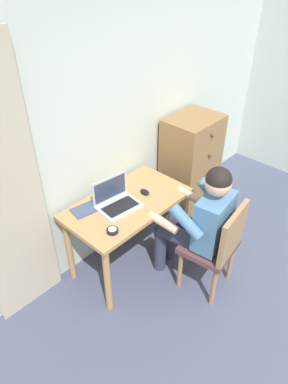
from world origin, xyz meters
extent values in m
cube|color=silver|center=(0.00, 2.20, 1.25)|extent=(4.80, 0.05, 2.50)
cube|color=#BCAD99|center=(-1.25, 2.13, 1.07)|extent=(0.56, 0.03, 2.15)
cube|color=tan|center=(-0.38, 1.83, 0.70)|extent=(1.08, 0.61, 0.03)
cylinder|color=tan|center=(-0.86, 1.58, 0.34)|extent=(0.06, 0.06, 0.69)
cylinder|color=tan|center=(0.10, 1.58, 0.34)|extent=(0.06, 0.06, 0.69)
cylinder|color=tan|center=(-0.86, 2.07, 0.34)|extent=(0.06, 0.06, 0.69)
cylinder|color=tan|center=(0.10, 2.07, 0.34)|extent=(0.06, 0.06, 0.69)
cube|color=olive|center=(0.66, 1.93, 0.56)|extent=(0.56, 0.42, 1.12)
sphere|color=brown|center=(0.66, 1.70, 0.11)|extent=(0.04, 0.04, 0.04)
sphere|color=brown|center=(0.66, 1.70, 0.34)|extent=(0.04, 0.04, 0.04)
sphere|color=brown|center=(0.66, 1.70, 0.56)|extent=(0.04, 0.04, 0.04)
sphere|color=brown|center=(0.66, 1.70, 0.78)|extent=(0.04, 0.04, 0.04)
sphere|color=brown|center=(0.66, 1.70, 1.01)|extent=(0.04, 0.04, 0.04)
cube|color=brown|center=(-0.10, 1.16, 0.44)|extent=(0.47, 0.45, 0.05)
cube|color=#9E754C|center=(-0.07, 0.98, 0.68)|extent=(0.42, 0.09, 0.42)
cylinder|color=#9E754C|center=(0.05, 1.34, 0.21)|extent=(0.04, 0.04, 0.42)
cylinder|color=#9E754C|center=(-0.28, 1.30, 0.21)|extent=(0.04, 0.04, 0.42)
cylinder|color=#9E754C|center=(0.09, 1.03, 0.21)|extent=(0.04, 0.04, 0.42)
cylinder|color=#9E754C|center=(-0.24, 0.98, 0.21)|extent=(0.04, 0.04, 0.42)
cylinder|color=#33384C|center=(-0.03, 1.39, 0.49)|extent=(0.19, 0.41, 0.14)
cylinder|color=#33384C|center=(-0.21, 1.37, 0.49)|extent=(0.19, 0.41, 0.14)
cylinder|color=#33384C|center=(-0.06, 1.59, 0.24)|extent=(0.11, 0.11, 0.49)
cylinder|color=#33384C|center=(-0.24, 1.57, 0.24)|extent=(0.11, 0.11, 0.49)
cube|color=teal|center=(-0.09, 1.15, 0.72)|extent=(0.38, 0.24, 0.46)
cylinder|color=teal|center=(0.11, 1.31, 0.80)|extent=(0.13, 0.31, 0.25)
cylinder|color=teal|center=(-0.33, 1.25, 0.80)|extent=(0.13, 0.31, 0.25)
cylinder|color=#DBAD8E|center=(0.08, 1.51, 0.70)|extent=(0.10, 0.27, 0.11)
cylinder|color=#DBAD8E|center=(-0.35, 1.45, 0.70)|extent=(0.10, 0.27, 0.11)
sphere|color=#DBAD8E|center=(-0.09, 1.16, 1.08)|extent=(0.20, 0.20, 0.20)
sphere|color=black|center=(-0.09, 1.16, 1.11)|extent=(0.20, 0.20, 0.20)
cube|color=#B7BABF|center=(-0.48, 1.82, 0.73)|extent=(0.37, 0.28, 0.02)
cube|color=black|center=(-0.48, 1.81, 0.74)|extent=(0.30, 0.19, 0.00)
cube|color=#B7BABF|center=(-0.46, 1.94, 0.85)|extent=(0.34, 0.05, 0.22)
cube|color=#2D3851|center=(-0.47, 1.94, 0.85)|extent=(0.30, 0.04, 0.18)
ellipsoid|color=black|center=(-0.19, 1.80, 0.74)|extent=(0.07, 0.11, 0.03)
cylinder|color=black|center=(-0.72, 1.64, 0.74)|extent=(0.09, 0.09, 0.03)
cylinder|color=silver|center=(-0.72, 1.64, 0.75)|extent=(0.06, 0.06, 0.00)
cube|color=#3D4C6B|center=(-0.69, 2.00, 0.73)|extent=(0.23, 0.19, 0.01)
camera|label=1|loc=(-2.00, 0.13, 2.52)|focal=32.67mm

